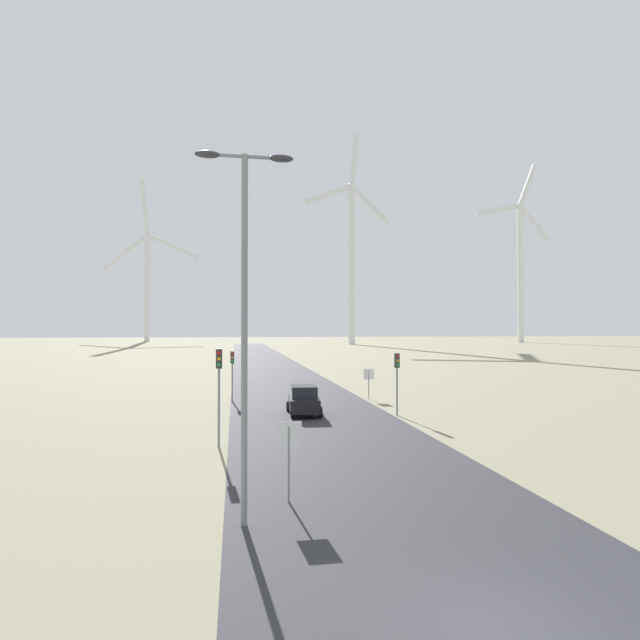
% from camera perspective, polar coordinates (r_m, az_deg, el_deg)
% --- Properties ---
extents(ground_plane, '(600.00, 600.00, 0.00)m').
position_cam_1_polar(ground_plane, '(10.94, 20.12, -30.59)').
color(ground_plane, gray).
extents(road_surface, '(10.00, 240.00, 0.01)m').
position_cam_1_polar(road_surface, '(56.72, -4.92, -6.42)').
color(road_surface, '#2D2D33').
rests_on(road_surface, ground).
extents(streetlamp, '(2.73, 0.32, 10.31)m').
position_cam_1_polar(streetlamp, '(13.98, -8.63, 3.03)').
color(streetlamp, gray).
rests_on(streetlamp, ground).
extents(stop_sign_near, '(0.81, 0.07, 2.51)m').
position_cam_1_polar(stop_sign_near, '(16.06, -3.59, -14.13)').
color(stop_sign_near, gray).
rests_on(stop_sign_near, ground).
extents(stop_sign_far, '(0.81, 0.07, 2.30)m').
position_cam_1_polar(stop_sign_far, '(38.58, 5.59, -6.62)').
color(stop_sign_far, gray).
rests_on(stop_sign_far, ground).
extents(traffic_light_post_near_left, '(0.28, 0.33, 4.48)m').
position_cam_1_polar(traffic_light_post_near_left, '(23.41, -11.47, -6.22)').
color(traffic_light_post_near_left, gray).
rests_on(traffic_light_post_near_left, ground).
extents(traffic_light_post_near_right, '(0.28, 0.34, 3.86)m').
position_cam_1_polar(traffic_light_post_near_right, '(31.46, 8.80, -5.65)').
color(traffic_light_post_near_right, gray).
rests_on(traffic_light_post_near_right, ground).
extents(traffic_light_post_mid_left, '(0.28, 0.34, 3.71)m').
position_cam_1_polar(traffic_light_post_mid_left, '(37.67, -10.00, -5.04)').
color(traffic_light_post_mid_left, gray).
rests_on(traffic_light_post_mid_left, ground).
extents(car_approaching, '(2.12, 4.23, 1.83)m').
position_cam_1_polar(car_approaching, '(31.70, -1.87, -9.12)').
color(car_approaching, black).
rests_on(car_approaching, ground).
extents(wind_turbine_left, '(40.03, 13.15, 67.66)m').
position_cam_1_polar(wind_turbine_left, '(218.14, -19.14, 5.04)').
color(wind_turbine_left, white).
rests_on(wind_turbine_left, ground).
extents(wind_turbine_center, '(31.81, 9.57, 72.00)m').
position_cam_1_polar(wind_turbine_center, '(169.93, 3.63, 8.10)').
color(wind_turbine_center, white).
rests_on(wind_turbine_center, ground).
extents(wind_turbine_right, '(28.10, 5.77, 68.80)m').
position_cam_1_polar(wind_turbine_right, '(207.82, 21.92, 6.30)').
color(wind_turbine_right, white).
rests_on(wind_turbine_right, ground).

